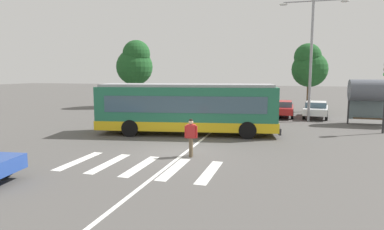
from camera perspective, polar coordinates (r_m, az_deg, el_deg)
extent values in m
plane|color=#514F4C|center=(15.76, -2.47, -6.46)|extent=(160.00, 160.00, 0.00)
cylinder|color=black|center=(21.33, 9.14, -1.52)|extent=(1.04, 0.47, 1.00)
cylinder|color=black|center=(19.02, 9.52, -2.61)|extent=(1.04, 0.47, 1.00)
cylinder|color=black|center=(22.02, -8.84, -1.23)|extent=(1.04, 0.47, 1.00)
cylinder|color=black|center=(19.80, -10.58, -2.24)|extent=(1.04, 0.47, 1.00)
cube|color=#236B4C|center=(20.13, -0.95, 1.28)|extent=(10.93, 4.39, 2.55)
cube|color=gold|center=(20.26, -0.94, -1.53)|extent=(11.04, 4.43, 0.55)
cube|color=#3D5666|center=(20.10, -0.95, 2.15)|extent=(9.68, 4.21, 0.96)
cube|color=#3D5666|center=(20.17, 14.24, 1.65)|extent=(0.44, 2.22, 1.63)
cube|color=black|center=(20.11, 14.32, 4.17)|extent=(0.40, 1.92, 0.28)
cube|color=#99999E|center=(20.03, -0.96, 5.14)|extent=(10.47, 4.11, 0.16)
cube|color=#28282B|center=(20.37, 14.41, -2.28)|extent=(0.57, 2.53, 0.36)
cylinder|color=brown|center=(15.06, -0.13, -5.44)|extent=(0.16, 0.16, 0.85)
cylinder|color=brown|center=(14.81, -0.22, -5.66)|extent=(0.16, 0.16, 0.85)
cube|color=#B22323|center=(14.79, -0.17, -2.81)|extent=(0.44, 0.33, 0.60)
cylinder|color=#B22323|center=(14.82, -1.10, -2.91)|extent=(0.10, 0.10, 0.55)
cylinder|color=#B22323|center=(14.77, 0.75, -2.94)|extent=(0.10, 0.10, 0.55)
sphere|color=tan|center=(14.72, -0.17, -1.24)|extent=(0.22, 0.22, 0.22)
sphere|color=black|center=(14.71, -0.17, -0.99)|extent=(0.19, 0.19, 0.19)
cylinder|color=black|center=(13.90, -29.46, -7.96)|extent=(0.66, 0.28, 0.64)
cylinder|color=black|center=(32.63, -5.01, 1.30)|extent=(0.25, 0.65, 0.64)
cylinder|color=black|center=(31.94, -2.30, 1.20)|extent=(0.25, 0.65, 0.64)
cylinder|color=black|center=(30.16, -7.32, 0.77)|extent=(0.25, 0.65, 0.64)
cylinder|color=black|center=(29.41, -4.44, 0.64)|extent=(0.25, 0.65, 0.64)
cube|color=#38383D|center=(30.98, -4.75, 1.58)|extent=(2.18, 4.63, 0.52)
cube|color=#3D5666|center=(30.86, -4.83, 2.45)|extent=(1.77, 2.28, 0.44)
cube|color=#38383D|center=(30.84, -4.83, 2.79)|extent=(1.68, 2.10, 0.09)
cylinder|color=black|center=(31.78, -1.00, 1.17)|extent=(0.23, 0.65, 0.64)
cylinder|color=black|center=(31.26, 1.90, 1.06)|extent=(0.23, 0.65, 0.64)
cylinder|color=black|center=(29.18, -2.83, 0.60)|extent=(0.23, 0.65, 0.64)
cylinder|color=black|center=(28.62, 0.29, 0.48)|extent=(0.23, 0.65, 0.64)
cube|color=#C6B793|center=(30.16, -0.39, 1.45)|extent=(2.00, 4.57, 0.52)
cube|color=#3D5666|center=(30.03, -0.44, 2.34)|extent=(1.69, 2.22, 0.44)
cube|color=#C6B793|center=(30.01, -0.44, 2.69)|extent=(1.61, 2.04, 0.09)
cylinder|color=black|center=(31.00, 3.82, 1.00)|extent=(0.25, 0.65, 0.64)
cylinder|color=black|center=(30.57, 6.83, 0.87)|extent=(0.25, 0.65, 0.64)
cylinder|color=black|center=(28.36, 2.21, 0.41)|extent=(0.25, 0.65, 0.64)
cylinder|color=black|center=(27.88, 5.47, 0.26)|extent=(0.25, 0.65, 0.64)
cube|color=black|center=(29.40, 4.61, 1.27)|extent=(2.15, 4.62, 0.52)
cube|color=#3D5666|center=(29.27, 4.57, 2.18)|extent=(1.76, 2.27, 0.44)
cube|color=black|center=(29.25, 4.58, 2.54)|extent=(1.67, 2.09, 0.09)
cylinder|color=black|center=(30.82, 9.00, 0.88)|extent=(0.24, 0.65, 0.64)
cylinder|color=black|center=(30.56, 12.09, 0.76)|extent=(0.24, 0.65, 0.64)
cylinder|color=black|center=(28.10, 7.97, 0.28)|extent=(0.24, 0.65, 0.64)
cylinder|color=black|center=(27.82, 11.35, 0.13)|extent=(0.24, 0.65, 0.64)
cube|color=#196B70|center=(29.28, 10.13, 1.15)|extent=(2.07, 4.59, 0.52)
cube|color=#3D5666|center=(29.14, 10.12, 2.07)|extent=(1.72, 2.25, 0.44)
cube|color=#196B70|center=(29.12, 10.13, 2.43)|extent=(1.64, 2.06, 0.09)
cylinder|color=black|center=(30.61, 13.74, 0.72)|extent=(0.21, 0.64, 0.64)
cylinder|color=black|center=(30.56, 16.87, 0.60)|extent=(0.21, 0.64, 0.64)
cylinder|color=black|center=(27.84, 13.40, 0.08)|extent=(0.21, 0.64, 0.64)
cylinder|color=black|center=(27.79, 16.85, -0.05)|extent=(0.21, 0.64, 0.64)
cube|color=#AD1E1E|center=(29.15, 15.24, 0.98)|extent=(1.88, 4.52, 0.52)
cube|color=#3D5666|center=(29.01, 15.27, 1.90)|extent=(1.63, 2.18, 0.44)
cube|color=#AD1E1E|center=(29.00, 15.28, 2.26)|extent=(1.56, 2.00, 0.09)
cylinder|color=black|center=(30.81, 19.06, 0.57)|extent=(0.27, 0.66, 0.64)
cylinder|color=black|center=(30.77, 22.17, 0.41)|extent=(0.27, 0.66, 0.64)
cylinder|color=black|center=(28.05, 18.71, -0.06)|extent=(0.27, 0.66, 0.64)
cylinder|color=black|center=(28.00, 22.13, -0.23)|extent=(0.27, 0.66, 0.64)
cube|color=white|center=(29.36, 20.55, 0.81)|extent=(2.29, 4.67, 0.52)
cube|color=#3D5666|center=(29.22, 20.58, 1.72)|extent=(1.82, 2.32, 0.44)
cube|color=white|center=(29.20, 20.60, 2.09)|extent=(1.73, 2.13, 0.09)
cylinder|color=#463707|center=(23.40, 30.20, 6.82)|extent=(0.04, 0.20, 0.20)
cylinder|color=green|center=(23.40, 30.15, 6.08)|extent=(0.04, 0.20, 0.20)
cylinder|color=#28282B|center=(26.66, 25.33, 1.05)|extent=(0.12, 0.12, 2.30)
cube|color=slate|center=(27.67, 28.76, 1.29)|extent=(3.42, 0.04, 1.93)
cylinder|color=#515660|center=(26.90, 29.24, 3.71)|extent=(3.64, 1.54, 1.54)
cube|color=#4C3823|center=(27.08, 28.97, -0.58)|extent=(2.85, 0.36, 0.08)
cylinder|color=#939399|center=(26.89, 19.78, 8.67)|extent=(0.20, 0.20, 9.14)
cylinder|color=#939399|center=(27.47, 22.56, 17.81)|extent=(2.15, 0.10, 0.10)
ellipsoid|color=silver|center=(27.57, 24.87, 17.38)|extent=(0.60, 0.32, 0.20)
cylinder|color=#939399|center=(27.34, 17.84, 18.06)|extent=(2.15, 0.10, 0.10)
ellipsoid|color=silver|center=(27.32, 15.46, 17.88)|extent=(0.60, 0.32, 0.20)
cylinder|color=brown|center=(36.92, -9.76, 3.73)|extent=(0.36, 0.36, 2.95)
sphere|color=#1E5123|center=(36.86, -9.85, 8.16)|extent=(3.94, 3.94, 3.94)
sphere|color=#1E5123|center=(36.60, -9.54, 10.33)|extent=(2.95, 2.95, 2.95)
cylinder|color=brown|center=(33.46, 19.41, 2.98)|extent=(0.36, 0.36, 2.87)
sphere|color=#1E5123|center=(33.38, 19.61, 7.42)|extent=(3.32, 3.32, 3.32)
sphere|color=#1E5123|center=(33.18, 19.30, 9.45)|extent=(2.49, 2.49, 2.49)
cube|color=silver|center=(15.10, -18.87, -7.45)|extent=(0.45, 3.06, 0.01)
cube|color=silver|center=(14.34, -14.12, -8.06)|extent=(0.45, 3.06, 0.01)
cube|color=silver|center=(13.69, -8.86, -8.66)|extent=(0.45, 3.06, 0.01)
cube|color=silver|center=(13.17, -3.11, -9.24)|extent=(0.45, 3.06, 0.01)
cube|color=silver|center=(12.79, 3.07, -9.75)|extent=(0.45, 3.06, 0.01)
cube|color=silver|center=(17.52, 0.72, -5.02)|extent=(0.16, 24.00, 0.01)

